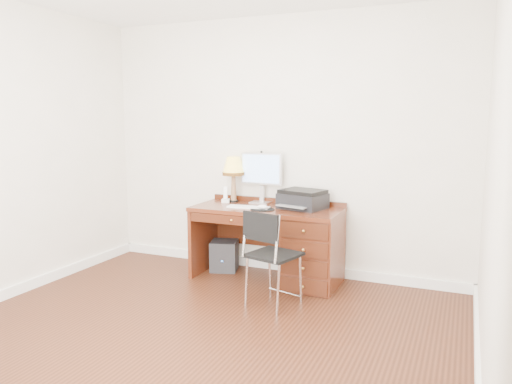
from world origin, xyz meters
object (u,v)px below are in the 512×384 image
at_px(monitor, 261,172).
at_px(printer, 303,199).
at_px(desk, 297,243).
at_px(leg_lamp, 233,169).
at_px(equipment_box, 224,255).
at_px(chair, 271,249).
at_px(phone, 226,198).

bearing_deg(monitor, printer, -13.23).
bearing_deg(desk, leg_lamp, 166.99).
distance_m(desk, equipment_box, 0.90).
xyz_separation_m(chair, equipment_box, (-0.86, 0.80, -0.36)).
xyz_separation_m(phone, chair, (0.85, -0.81, -0.28)).
relative_size(desk, leg_lamp, 3.08).
bearing_deg(desk, monitor, 153.81).
bearing_deg(chair, printer, 103.11).
xyz_separation_m(leg_lamp, equipment_box, (-0.08, -0.09, -0.94)).
height_order(monitor, chair, monitor).
bearing_deg(desk, phone, 172.48).
height_order(chair, equipment_box, chair).
relative_size(desk, phone, 8.76).
relative_size(printer, chair, 0.58).
relative_size(monitor, phone, 3.12).
bearing_deg(printer, monitor, 179.06).
distance_m(desk, chair, 0.71).
bearing_deg(leg_lamp, desk, -13.01).
xyz_separation_m(desk, leg_lamp, (-0.78, 0.18, 0.69)).
height_order(desk, equipment_box, desk).
xyz_separation_m(printer, equipment_box, (-0.89, 0.01, -0.68)).
bearing_deg(printer, phone, -166.15).
height_order(leg_lamp, equipment_box, leg_lamp).
distance_m(leg_lamp, chair, 1.32).
xyz_separation_m(desk, monitor, (-0.49, 0.24, 0.67)).
bearing_deg(desk, equipment_box, 173.63).
distance_m(desk, monitor, 0.86).
distance_m(printer, leg_lamp, 0.86).
bearing_deg(printer, equipment_box, -165.12).
bearing_deg(chair, phone, 151.14).
height_order(printer, phone, printer).
relative_size(desk, chair, 1.75).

